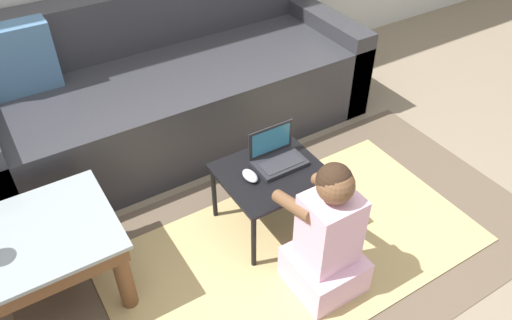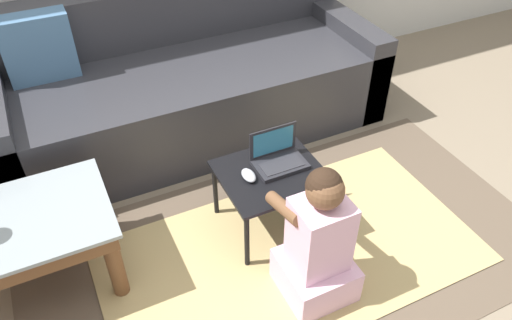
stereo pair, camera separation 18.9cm
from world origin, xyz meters
TOP-DOWN VIEW (x-y plane):
  - ground_plane at (0.00, 0.00)m, footprint 16.00×16.00m
  - area_rug at (0.11, -0.08)m, footprint 2.47×1.33m
  - couch at (0.04, 1.13)m, footprint 2.28×0.90m
  - laptop_desk at (0.11, 0.14)m, footprint 0.48×0.43m
  - laptop at (0.17, 0.18)m, footprint 0.24×0.16m
  - computer_mouse at (0.00, 0.15)m, footprint 0.06×0.10m
  - person_seated at (0.11, -0.29)m, footprint 0.29×0.39m

SIDE VIEW (x-z plane):
  - ground_plane at x=0.00m, z-range 0.00..0.00m
  - area_rug at x=0.11m, z-range 0.00..0.01m
  - person_seated at x=0.11m, z-range -0.05..0.64m
  - couch at x=0.04m, z-range -0.12..0.71m
  - laptop_desk at x=0.11m, z-range 0.13..0.48m
  - computer_mouse at x=0.00m, z-range 0.35..0.38m
  - laptop at x=0.17m, z-range 0.29..0.47m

